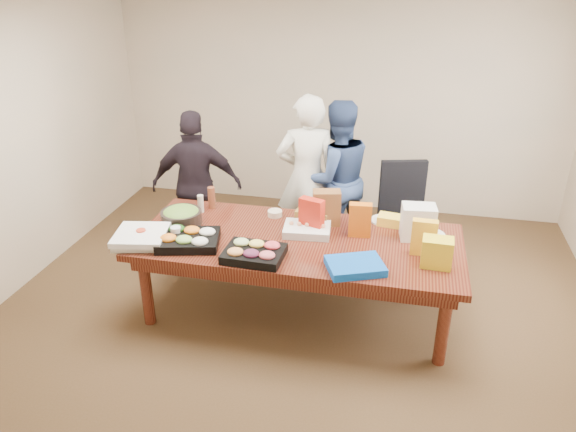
% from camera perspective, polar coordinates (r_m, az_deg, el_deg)
% --- Properties ---
extents(floor, '(5.50, 5.00, 0.02)m').
position_cam_1_polar(floor, '(5.15, 0.99, -9.91)').
color(floor, '#47301E').
rests_on(floor, ground).
extents(wall_back, '(5.50, 0.04, 2.70)m').
position_cam_1_polar(wall_back, '(6.87, 5.34, 11.65)').
color(wall_back, beige).
rests_on(wall_back, floor).
extents(wall_front, '(5.50, 0.04, 2.70)m').
position_cam_1_polar(wall_front, '(2.43, -11.19, -16.75)').
color(wall_front, beige).
rests_on(wall_front, floor).
extents(wall_left, '(0.04, 5.00, 2.70)m').
position_cam_1_polar(wall_left, '(5.69, -27.33, 6.02)').
color(wall_left, beige).
rests_on(wall_left, floor).
extents(conference_table, '(2.80, 1.20, 0.75)m').
position_cam_1_polar(conference_table, '(4.94, 1.02, -6.26)').
color(conference_table, '#4C1C0F').
rests_on(conference_table, floor).
extents(office_chair, '(0.68, 0.68, 1.09)m').
position_cam_1_polar(office_chair, '(5.58, 11.44, -0.87)').
color(office_chair, black).
rests_on(office_chair, floor).
extents(person_center, '(0.73, 0.58, 1.75)m').
position_cam_1_polar(person_center, '(5.74, 1.97, 4.03)').
color(person_center, silver).
rests_on(person_center, floor).
extents(person_right, '(1.01, 0.94, 1.68)m').
position_cam_1_polar(person_right, '(5.84, 4.99, 3.90)').
color(person_right, navy).
rests_on(person_right, floor).
extents(person_left, '(0.99, 0.59, 1.59)m').
position_cam_1_polar(person_left, '(5.83, -9.43, 3.14)').
color(person_left, black).
rests_on(person_left, floor).
extents(veggie_tray, '(0.58, 0.50, 0.08)m').
position_cam_1_polar(veggie_tray, '(4.73, -10.28, -2.49)').
color(veggie_tray, black).
rests_on(veggie_tray, conference_table).
extents(fruit_tray, '(0.49, 0.39, 0.07)m').
position_cam_1_polar(fruit_tray, '(4.46, -3.54, -3.93)').
color(fruit_tray, black).
rests_on(fruit_tray, conference_table).
extents(sheet_cake, '(0.43, 0.34, 0.07)m').
position_cam_1_polar(sheet_cake, '(4.84, 1.99, -1.42)').
color(sheet_cake, white).
rests_on(sheet_cake, conference_table).
extents(salad_bowl, '(0.44, 0.44, 0.12)m').
position_cam_1_polar(salad_bowl, '(5.10, -10.99, -0.13)').
color(salad_bowl, black).
rests_on(salad_bowl, conference_table).
extents(chip_bag_blue, '(0.52, 0.46, 0.06)m').
position_cam_1_polar(chip_bag_blue, '(4.32, 6.98, -5.17)').
color(chip_bag_blue, blue).
rests_on(chip_bag_blue, conference_table).
extents(chip_bag_red, '(0.23, 0.16, 0.32)m').
position_cam_1_polar(chip_bag_red, '(4.81, 2.46, 0.03)').
color(chip_bag_red, red).
rests_on(chip_bag_red, conference_table).
extents(chip_bag_yellow, '(0.20, 0.09, 0.30)m').
position_cam_1_polar(chip_bag_yellow, '(4.58, 13.91, -2.17)').
color(chip_bag_yellow, gold).
rests_on(chip_bag_yellow, conference_table).
extents(chip_bag_orange, '(0.20, 0.10, 0.30)m').
position_cam_1_polar(chip_bag_orange, '(4.78, 7.48, -0.41)').
color(chip_bag_orange, '#D66010').
rests_on(chip_bag_orange, conference_table).
extents(mayo_jar, '(0.10, 0.10, 0.14)m').
position_cam_1_polar(mayo_jar, '(5.11, 3.91, 0.45)').
color(mayo_jar, white).
rests_on(mayo_jar, conference_table).
extents(mustard_bottle, '(0.08, 0.08, 0.19)m').
position_cam_1_polar(mustard_bottle, '(5.05, 1.68, 0.51)').
color(mustard_bottle, '#DDE100').
rests_on(mustard_bottle, conference_table).
extents(dressing_bottle, '(0.08, 0.08, 0.22)m').
position_cam_1_polar(dressing_bottle, '(5.34, -7.93, 1.88)').
color(dressing_bottle, brown).
rests_on(dressing_bottle, conference_table).
extents(ranch_bottle, '(0.07, 0.07, 0.17)m').
position_cam_1_polar(ranch_bottle, '(5.29, -9.05, 1.28)').
color(ranch_bottle, beige).
rests_on(ranch_bottle, conference_table).
extents(banana_bunch, '(0.29, 0.19, 0.09)m').
position_cam_1_polar(banana_bunch, '(5.07, 10.82, -0.46)').
color(banana_bunch, yellow).
rests_on(banana_bunch, conference_table).
extents(bread_loaf, '(0.31, 0.16, 0.12)m').
position_cam_1_polar(bread_loaf, '(5.02, 2.52, -0.10)').
color(bread_loaf, olive).
rests_on(bread_loaf, conference_table).
extents(kraft_bag, '(0.27, 0.19, 0.32)m').
position_cam_1_polar(kraft_bag, '(4.96, 4.01, 0.87)').
color(kraft_bag, brown).
rests_on(kraft_bag, conference_table).
extents(red_cup, '(0.08, 0.08, 0.11)m').
position_cam_1_polar(red_cup, '(4.86, -14.95, -1.96)').
color(red_cup, '#C73D22').
rests_on(red_cup, conference_table).
extents(clear_cup_a, '(0.11, 0.11, 0.12)m').
position_cam_1_polar(clear_cup_a, '(4.81, -11.54, -1.79)').
color(clear_cup_a, white).
rests_on(clear_cup_a, conference_table).
extents(clear_cup_b, '(0.11, 0.11, 0.12)m').
position_cam_1_polar(clear_cup_b, '(5.08, -10.41, -0.18)').
color(clear_cup_b, silver).
rests_on(clear_cup_b, conference_table).
extents(pizza_box_lower, '(0.51, 0.51, 0.05)m').
position_cam_1_polar(pizza_box_lower, '(4.87, -14.90, -2.27)').
color(pizza_box_lower, silver).
rests_on(pizza_box_lower, conference_table).
extents(pizza_box_upper, '(0.50, 0.50, 0.05)m').
position_cam_1_polar(pizza_box_upper, '(4.82, -15.01, -1.91)').
color(pizza_box_upper, white).
rests_on(pizza_box_upper, pizza_box_lower).
extents(plate_a, '(0.30, 0.30, 0.02)m').
position_cam_1_polar(plate_a, '(4.96, 14.37, -1.92)').
color(plate_a, beige).
rests_on(plate_a, conference_table).
extents(plate_b, '(0.29, 0.29, 0.02)m').
position_cam_1_polar(plate_b, '(5.14, 10.00, -0.45)').
color(plate_b, silver).
rests_on(plate_b, conference_table).
extents(dip_bowl_a, '(0.18, 0.18, 0.06)m').
position_cam_1_polar(dip_bowl_a, '(4.99, 7.50, -0.79)').
color(dip_bowl_a, beige).
rests_on(dip_bowl_a, conference_table).
extents(dip_bowl_b, '(0.15, 0.15, 0.05)m').
position_cam_1_polar(dip_bowl_b, '(5.16, -1.36, 0.29)').
color(dip_bowl_b, beige).
rests_on(dip_bowl_b, conference_table).
extents(grocery_bag_white, '(0.30, 0.23, 0.30)m').
position_cam_1_polar(grocery_bag_white, '(4.83, 13.32, -0.63)').
color(grocery_bag_white, white).
rests_on(grocery_bag_white, conference_table).
extents(grocery_bag_yellow, '(0.24, 0.17, 0.24)m').
position_cam_1_polar(grocery_bag_yellow, '(4.46, 15.18, -3.66)').
color(grocery_bag_yellow, yellow).
rests_on(grocery_bag_yellow, conference_table).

